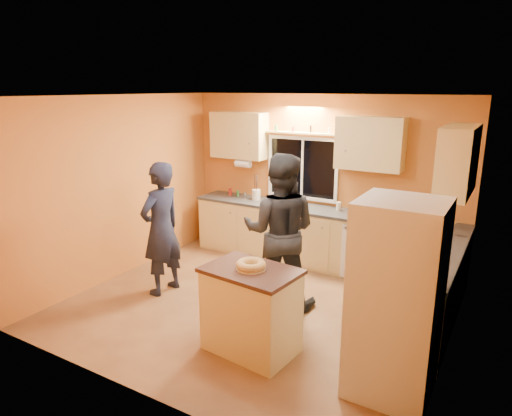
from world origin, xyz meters
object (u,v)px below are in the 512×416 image
Objects in this scene: person_center at (280,231)px; person_right at (377,272)px; person_left at (161,229)px; refrigerator at (396,300)px; island at (251,310)px.

person_center is 1.24× the size of person_right.
person_left reaches higher than person_right.
refrigerator is 3.24m from person_left.
person_center is (1.52, 0.47, 0.08)m from person_left.
person_center is (-0.24, 1.10, 0.51)m from island.
refrigerator is 1.78× the size of island.
refrigerator is 0.93× the size of person_center.
island is 1.92m from person_left.
person_right is at bearing 151.70° from person_center.
refrigerator is 0.89m from person_right.
person_center is at bearing 101.62° from person_right.
person_left is at bearing 166.34° from island.
person_left reaches higher than island.
refrigerator reaches higher than island.
person_center reaches higher than person_left.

